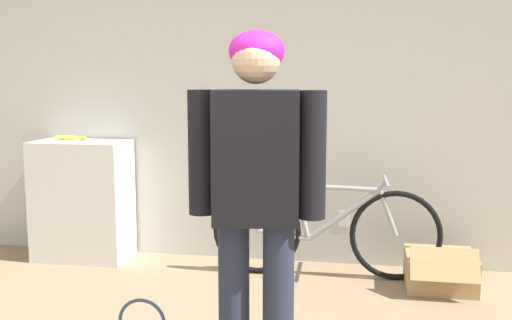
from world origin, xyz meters
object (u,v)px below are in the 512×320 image
object	(u,v)px
bicycle	(325,229)
cardboard_box	(440,270)
banana	(70,138)
person	(256,181)

from	to	relation	value
bicycle	cardboard_box	bearing A→B (deg)	-8.03
bicycle	cardboard_box	xyz separation A→B (m)	(0.79, -0.09, -0.23)
bicycle	banana	world-z (taller)	banana
bicycle	banana	xyz separation A→B (m)	(-2.01, 0.17, 0.60)
cardboard_box	person	bearing A→B (deg)	-123.47
bicycle	banana	size ratio (longest dim) A/B	5.36
person	bicycle	xyz separation A→B (m)	(0.21, 1.60, -0.62)
banana	cardboard_box	distance (m)	2.92
person	banana	distance (m)	2.52
banana	cardboard_box	bearing A→B (deg)	-5.23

